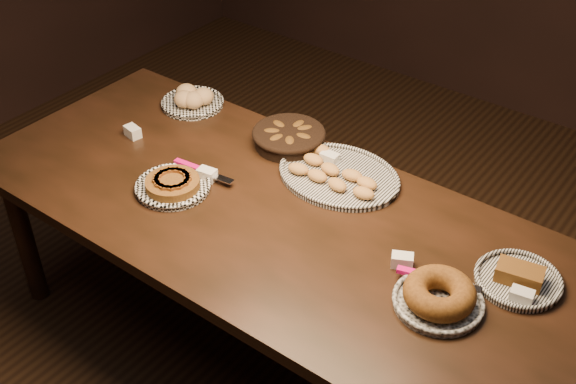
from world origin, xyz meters
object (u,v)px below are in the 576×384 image
Objects in this scene: apple_tart_plate at (173,185)px; madeleine_platter at (337,175)px; bundt_cake_plate at (439,296)px; buffet_table at (277,229)px.

apple_tart_plate reaches higher than madeleine_platter.
bundt_cake_plate is (0.61, -0.36, 0.02)m from madeleine_platter.
madeleine_platter is 1.55× the size of bundt_cake_plate.
apple_tart_plate is 1.06m from bundt_cake_plate.
bundt_cake_plate is at bearing -5.08° from buffet_table.
buffet_table is 0.68m from bundt_cake_plate.
madeleine_platter is (0.45, 0.42, -0.00)m from apple_tart_plate.
madeleine_platter is 0.71m from bundt_cake_plate.
buffet_table is 4.99× the size of madeleine_platter.
apple_tart_plate is at bearing 172.94° from bundt_cake_plate.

